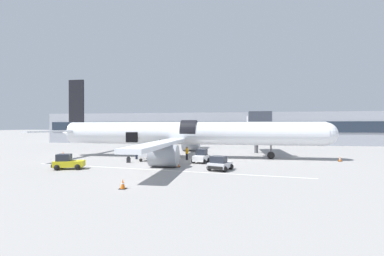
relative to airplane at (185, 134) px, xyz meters
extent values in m
plane|color=gray|center=(3.23, -2.12, -3.20)|extent=(500.00, 500.00, 0.00)
cube|color=silver|center=(-1.00, -10.51, -3.20)|extent=(28.93, 4.24, 0.01)
cube|color=#9EA3AD|center=(3.23, 31.19, 0.58)|extent=(88.32, 11.78, 7.58)
cube|color=#232D3D|center=(3.23, 25.24, 0.96)|extent=(86.55, 0.16, 2.42)
cylinder|color=#4C4C51|center=(10.24, 7.59, -1.33)|extent=(0.60, 0.60, 3.75)
cube|color=silver|center=(10.24, 7.59, 1.75)|extent=(2.41, 12.07, 2.41)
cube|color=#333842|center=(10.24, 2.16, 1.75)|extent=(3.13, 1.60, 2.89)
cylinder|color=white|center=(0.54, 0.00, 0.15)|extent=(35.26, 3.11, 3.11)
sphere|color=white|center=(18.17, 0.00, 0.15)|extent=(2.95, 2.95, 2.95)
cone|color=white|center=(-17.09, 0.00, 0.15)|extent=(3.58, 2.86, 2.86)
cylinder|color=black|center=(0.54, -0.03, 0.43)|extent=(2.12, 3.12, 3.12)
cube|color=black|center=(-16.50, 0.00, 4.86)|extent=(2.33, 0.28, 6.31)
cube|color=white|center=(-16.57, -4.83, 0.46)|extent=(0.86, 9.66, 0.20)
cube|color=white|center=(-16.57, 4.83, 0.46)|extent=(0.86, 9.66, 0.20)
cube|color=white|center=(-0.87, -9.09, -0.71)|extent=(2.04, 17.25, 0.40)
cube|color=white|center=(-0.87, 9.10, -0.71)|extent=(2.04, 17.25, 0.40)
cylinder|color=gray|center=(-0.67, -8.80, -1.99)|extent=(2.95, 2.28, 2.28)
cylinder|color=gray|center=(-0.67, 8.80, -1.99)|extent=(2.95, 2.28, 2.28)
cube|color=black|center=(-7.22, -1.53, -0.40)|extent=(1.70, 0.12, 1.40)
cylinder|color=#56565B|center=(11.47, 0.00, -1.67)|extent=(0.22, 0.22, 2.09)
sphere|color=black|center=(11.47, 0.00, -2.72)|extent=(0.97, 0.97, 0.97)
cylinder|color=#56565B|center=(-2.98, -2.25, -1.67)|extent=(0.22, 0.22, 2.09)
sphere|color=black|center=(-2.98, -2.25, -2.72)|extent=(0.97, 0.97, 0.97)
cylinder|color=#56565B|center=(-2.98, 2.26, -1.67)|extent=(0.22, 0.22, 2.09)
sphere|color=black|center=(-2.98, 2.26, -2.72)|extent=(0.97, 0.97, 0.97)
cube|color=silver|center=(5.28, -9.59, -2.69)|extent=(2.41, 2.90, 0.54)
cube|color=#232833|center=(5.13, -10.00, -2.10)|extent=(1.71, 1.53, 0.64)
cube|color=black|center=(4.85, -10.80, -2.80)|extent=(1.46, 0.62, 0.27)
sphere|color=black|center=(4.25, -10.12, -2.92)|extent=(0.56, 0.56, 0.56)
sphere|color=black|center=(5.75, -10.65, -2.92)|extent=(0.56, 0.56, 0.56)
sphere|color=black|center=(4.81, -8.52, -2.92)|extent=(0.56, 0.56, 0.56)
sphere|color=black|center=(6.31, -9.05, -2.92)|extent=(0.56, 0.56, 0.56)
cube|color=white|center=(2.76, -4.94, -2.64)|extent=(1.77, 2.47, 0.64)
cube|color=#232833|center=(2.84, -4.55, -1.96)|extent=(1.32, 1.22, 0.72)
cube|color=black|center=(3.00, -3.79, -2.77)|extent=(1.20, 0.36, 0.32)
sphere|color=black|center=(3.54, -4.32, -2.92)|extent=(0.56, 0.56, 0.56)
sphere|color=black|center=(2.29, -4.06, -2.92)|extent=(0.56, 0.56, 0.56)
sphere|color=black|center=(3.23, -5.82, -2.92)|extent=(0.56, 0.56, 0.56)
sphere|color=black|center=(1.98, -5.56, -2.92)|extent=(0.56, 0.56, 0.56)
cube|color=yellow|center=(-9.78, -11.45, -2.66)|extent=(3.08, 2.12, 0.61)
cube|color=#232833|center=(-10.24, -11.60, -2.02)|extent=(1.55, 1.45, 0.69)
cube|color=black|center=(-11.16, -11.90, -2.78)|extent=(0.48, 1.16, 0.30)
sphere|color=black|center=(-10.88, -11.16, -2.92)|extent=(0.56, 0.56, 0.56)
sphere|color=black|center=(-10.49, -12.34, -2.92)|extent=(0.56, 0.56, 0.56)
sphere|color=black|center=(-9.06, -10.57, -2.92)|extent=(0.56, 0.56, 0.56)
sphere|color=black|center=(-8.67, -11.75, -2.92)|extent=(0.56, 0.56, 0.56)
cube|color=#B7BABF|center=(-3.37, -4.59, -2.62)|extent=(3.32, 2.29, 0.05)
cube|color=#B7BABF|center=(-1.93, -4.94, -2.34)|extent=(0.44, 1.59, 0.51)
cube|color=#B7BABF|center=(-3.55, -5.35, -2.34)|extent=(2.89, 0.76, 0.51)
cube|color=#B7BABF|center=(-3.18, -3.83, -2.34)|extent=(2.89, 0.76, 0.51)
cube|color=#333338|center=(-1.46, -5.05, -2.87)|extent=(0.89, 0.29, 0.06)
sphere|color=black|center=(-2.53, -5.63, -3.00)|extent=(0.40, 0.40, 0.40)
sphere|color=black|center=(-2.15, -4.05, -3.00)|extent=(0.40, 0.40, 0.40)
sphere|color=black|center=(-4.58, -5.13, -3.00)|extent=(0.40, 0.40, 0.40)
sphere|color=black|center=(-4.20, -3.55, -3.00)|extent=(0.40, 0.40, 0.40)
cube|color=#14472D|center=(-2.24, -4.72, -2.40)|extent=(0.49, 0.34, 0.39)
cube|color=#4C1E1E|center=(-2.55, -4.50, -2.37)|extent=(0.49, 0.37, 0.46)
cylinder|color=black|center=(0.69, -2.68, -2.79)|extent=(0.41, 0.41, 0.82)
cylinder|color=orange|center=(0.69, -2.68, -2.06)|extent=(0.53, 0.53, 0.65)
sphere|color=brown|center=(0.69, -2.68, -1.62)|extent=(0.23, 0.23, 0.23)
cylinder|color=orange|center=(0.81, -2.87, -2.13)|extent=(0.17, 0.17, 0.59)
cylinder|color=orange|center=(0.58, -2.48, -2.13)|extent=(0.17, 0.17, 0.59)
cylinder|color=#1E2338|center=(-6.01, -2.88, -2.79)|extent=(0.41, 0.41, 0.84)
cylinder|color=#B7E019|center=(-6.01, -2.88, -2.04)|extent=(0.53, 0.53, 0.66)
sphere|color=#9E7556|center=(-6.01, -2.88, -1.59)|extent=(0.23, 0.23, 0.23)
cylinder|color=#B7E019|center=(-5.90, -3.09, -2.11)|extent=(0.17, 0.17, 0.61)
cylinder|color=#B7E019|center=(-6.11, -2.67, -2.11)|extent=(0.17, 0.17, 0.61)
cylinder|color=#1E2338|center=(-2.04, -7.26, -2.80)|extent=(0.41, 0.41, 0.81)
cylinder|color=orange|center=(-2.04, -7.26, -2.08)|extent=(0.52, 0.52, 0.64)
sphere|color=#9E7556|center=(-2.04, -7.26, -1.65)|extent=(0.22, 0.22, 0.22)
cylinder|color=orange|center=(-2.16, -7.07, -2.15)|extent=(0.17, 0.17, 0.59)
cylinder|color=orange|center=(-1.93, -7.45, -2.15)|extent=(0.17, 0.17, 0.59)
cylinder|color=#1E2338|center=(0.04, -5.84, -2.79)|extent=(0.36, 0.36, 0.83)
cylinder|color=orange|center=(0.04, -5.84, -2.04)|extent=(0.46, 0.46, 0.66)
sphere|color=beige|center=(0.04, -5.84, -1.60)|extent=(0.23, 0.23, 0.23)
cylinder|color=orange|center=(-0.01, -6.07, -2.11)|extent=(0.15, 0.15, 0.60)
cylinder|color=orange|center=(0.08, -5.62, -2.11)|extent=(0.15, 0.15, 0.60)
cube|color=#2D2D33|center=(-5.71, -6.18, -2.91)|extent=(0.51, 0.40, 0.59)
cube|color=black|center=(-5.71, -6.18, -2.56)|extent=(0.28, 0.17, 0.12)
cube|color=black|center=(19.43, -1.23, -3.19)|extent=(0.45, 0.45, 0.03)
cone|color=orange|center=(19.43, -1.23, -2.90)|extent=(0.33, 0.33, 0.61)
cylinder|color=white|center=(19.43, -1.23, -2.87)|extent=(0.19, 0.19, 0.07)
cube|color=black|center=(-0.99, -18.29, -3.19)|extent=(0.47, 0.47, 0.03)
cone|color=orange|center=(-0.99, -18.29, -2.86)|extent=(0.35, 0.35, 0.69)
cylinder|color=white|center=(-0.99, -18.29, -2.83)|extent=(0.20, 0.20, 0.08)
cube|color=black|center=(0.71, -8.48, -3.19)|extent=(0.61, 0.61, 0.03)
cone|color=orange|center=(0.71, -8.48, -2.82)|extent=(0.45, 0.45, 0.78)
cylinder|color=white|center=(0.71, -8.48, -2.78)|extent=(0.26, 0.26, 0.09)
cube|color=black|center=(-17.37, -1.87, -3.19)|extent=(0.63, 0.63, 0.03)
cone|color=orange|center=(-17.37, -1.87, -2.86)|extent=(0.47, 0.47, 0.69)
cylinder|color=white|center=(-17.37, -1.87, -2.82)|extent=(0.27, 0.27, 0.08)
camera|label=1|loc=(6.52, -34.95, 1.12)|focal=24.00mm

